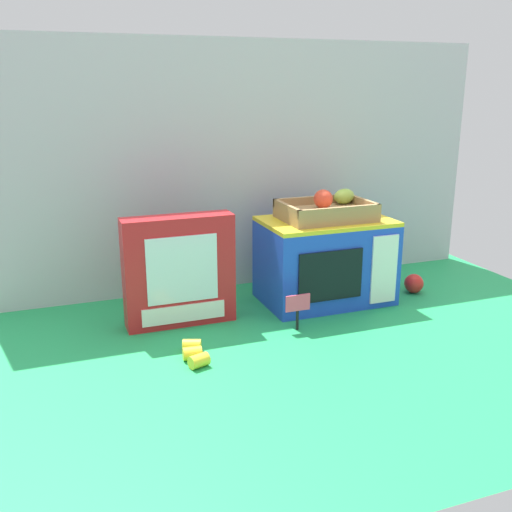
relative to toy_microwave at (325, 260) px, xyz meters
The scene contains 8 objects.
ground_plane 0.21m from the toy_microwave, 163.22° to the right, with size 1.70×1.70×0.00m, color #219E54.
display_back_panel 0.39m from the toy_microwave, 123.27° to the left, with size 1.61×0.03×0.77m, color #B7BABF.
toy_microwave is the anchor object (origin of this frame).
food_groups_crate 0.15m from the toy_microwave, 64.03° to the left, with size 0.27×0.19×0.09m.
cookie_set_box 0.46m from the toy_microwave, behind, with size 0.30×0.08×0.30m.
price_sign 0.26m from the toy_microwave, 133.66° to the right, with size 0.07×0.01×0.10m.
loose_toy_banana 0.55m from the toy_microwave, 151.91° to the right, with size 0.06×0.13×0.03m.
loose_toy_apple 0.31m from the toy_microwave, ahead, with size 0.06×0.06×0.06m, color red.
Camera 1 is at (-0.63, -1.47, 0.64)m, focal length 41.21 mm.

